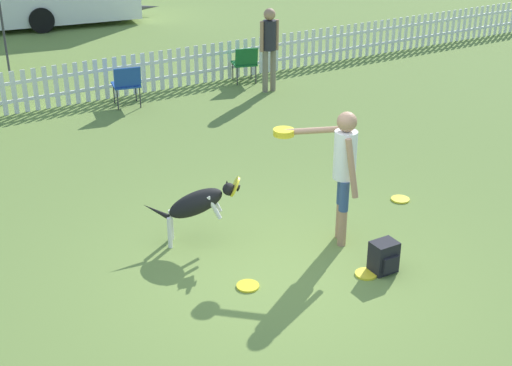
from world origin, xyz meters
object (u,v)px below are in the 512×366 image
at_px(frisbee_near_handler, 366,274).
at_px(backpack_on_grass, 384,257).
at_px(frisbee_midfield, 400,199).
at_px(folding_chair_green_right, 127,83).
at_px(leaping_dog, 197,203).
at_px(frisbee_near_dog, 248,286).
at_px(spectator_standing, 269,42).
at_px(handler_person, 340,161).
at_px(folding_chair_blue_left, 245,62).

height_order(frisbee_near_handler, backpack_on_grass, backpack_on_grass).
height_order(frisbee_near_handler, frisbee_midfield, same).
xyz_separation_m(frisbee_near_handler, folding_chair_green_right, (-0.21, 7.13, 0.48)).
height_order(leaping_dog, folding_chair_green_right, leaping_dog).
xyz_separation_m(frisbee_near_handler, frisbee_near_dog, (-1.32, 0.48, 0.00)).
relative_size(frisbee_near_dog, frisbee_midfield, 1.00).
distance_m(frisbee_near_dog, backpack_on_grass, 1.64).
bearing_deg(spectator_standing, handler_person, 71.21).
height_order(folding_chair_green_right, spectator_standing, spectator_standing).
height_order(backpack_on_grass, folding_chair_blue_left, folding_chair_blue_left).
height_order(handler_person, frisbee_near_handler, handler_person).
bearing_deg(spectator_standing, frisbee_near_handler, 72.55).
relative_size(folding_chair_green_right, spectator_standing, 0.48).
xyz_separation_m(handler_person, leaping_dog, (-1.54, 0.83, -0.54)).
relative_size(leaping_dog, folding_chair_blue_left, 1.46).
distance_m(handler_person, folding_chair_green_right, 6.33).
relative_size(leaping_dog, frisbee_midfield, 4.38).
bearing_deg(backpack_on_grass, leaping_dog, 132.97).
distance_m(frisbee_midfield, folding_chair_green_right, 6.12).
bearing_deg(leaping_dog, frisbee_near_handler, 67.84).
bearing_deg(frisbee_near_handler, handler_person, 77.89).
distance_m(frisbee_near_handler, frisbee_near_dog, 1.41).
relative_size(handler_person, folding_chair_green_right, 2.10).
bearing_deg(frisbee_midfield, frisbee_near_handler, -141.36).
xyz_separation_m(handler_person, backpack_on_grass, (0.04, -0.87, -0.91)).
distance_m(frisbee_near_dog, spectator_standing, 7.40).
bearing_deg(leaping_dog, handler_person, 90.41).
distance_m(handler_person, frisbee_near_dog, 1.89).
bearing_deg(leaping_dog, folding_chair_green_right, -163.33).
distance_m(frisbee_midfield, backpack_on_grass, 1.98).
bearing_deg(folding_chair_green_right, handler_person, 103.85).
distance_m(frisbee_midfield, spectator_standing, 5.49).
bearing_deg(backpack_on_grass, spectator_standing, 69.77).
height_order(frisbee_near_handler, folding_chair_green_right, folding_chair_green_right).
xyz_separation_m(handler_person, spectator_standing, (2.49, 5.78, -0.06)).
distance_m(folding_chair_blue_left, spectator_standing, 0.95).
distance_m(leaping_dog, spectator_standing, 6.40).
height_order(handler_person, folding_chair_green_right, handler_person).
bearing_deg(frisbee_near_handler, folding_chair_green_right, 91.66).
xyz_separation_m(handler_person, frisbee_near_handler, (-0.18, -0.84, -1.08)).
bearing_deg(folding_chair_green_right, leaping_dog, 88.40).
relative_size(frisbee_near_dog, spectator_standing, 0.15).
height_order(handler_person, frisbee_near_dog, handler_person).
bearing_deg(folding_chair_green_right, frisbee_near_dog, 90.80).
xyz_separation_m(frisbee_near_dog, frisbee_midfield, (2.98, 0.85, 0.00)).
relative_size(handler_person, backpack_on_grass, 4.48).
bearing_deg(leaping_dog, frisbee_midfield, 112.12).
relative_size(frisbee_near_handler, backpack_on_grass, 0.68).
height_order(handler_person, folding_chair_blue_left, handler_person).
bearing_deg(folding_chair_green_right, spectator_standing, -179.75).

